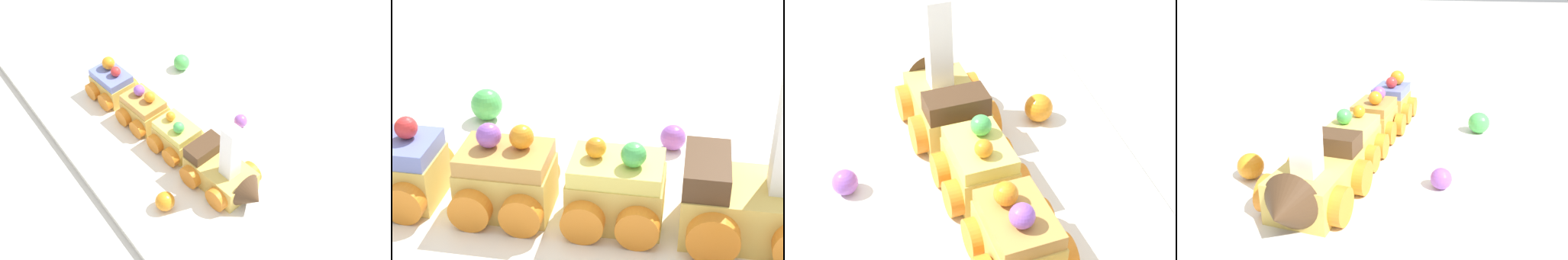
# 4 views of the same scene
# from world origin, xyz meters

# --- Properties ---
(ground_plane) EXTENTS (10.00, 10.00, 0.00)m
(ground_plane) POSITION_xyz_m (0.00, 0.00, 0.00)
(ground_plane) COLOR beige
(display_board) EXTENTS (0.69, 0.33, 0.01)m
(display_board) POSITION_xyz_m (0.00, 0.00, 0.01)
(display_board) COLOR white
(display_board) RESTS_ON ground_plane
(cake_train_locomotive) EXTENTS (0.13, 0.09, 0.12)m
(cake_train_locomotive) POSITION_xyz_m (0.12, -0.01, 0.04)
(cake_train_locomotive) COLOR #E0BC56
(cake_train_locomotive) RESTS_ON display_board
(cake_car_lemon) EXTENTS (0.07, 0.07, 0.07)m
(cake_car_lemon) POSITION_xyz_m (0.02, -0.02, 0.04)
(cake_car_lemon) COLOR #E0BC56
(cake_car_lemon) RESTS_ON display_board
(cake_car_caramel) EXTENTS (0.07, 0.07, 0.07)m
(cake_car_caramel) POSITION_xyz_m (-0.06, -0.03, 0.04)
(cake_car_caramel) COLOR #E0BC56
(cake_car_caramel) RESTS_ON display_board
(cake_car_blueberry) EXTENTS (0.07, 0.07, 0.07)m
(cake_car_blueberry) POSITION_xyz_m (-0.15, -0.04, 0.04)
(cake_car_blueberry) COLOR #E0BC56
(cake_car_blueberry) RESTS_ON display_board
(gumball_purple) EXTENTS (0.02, 0.02, 0.02)m
(gumball_purple) POSITION_xyz_m (0.04, 0.09, 0.02)
(gumball_purple) COLOR #9956C6
(gumball_purple) RESTS_ON display_board
(gumball_green) EXTENTS (0.03, 0.03, 0.03)m
(gumball_green) POSITION_xyz_m (-0.14, 0.09, 0.03)
(gumball_green) COLOR #4CBC56
(gumball_green) RESTS_ON display_board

